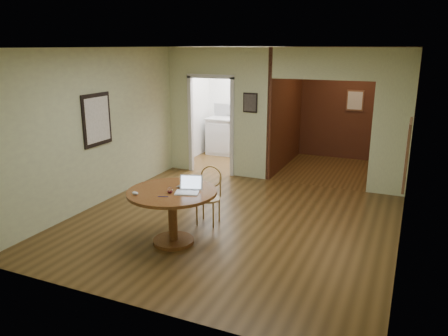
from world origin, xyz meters
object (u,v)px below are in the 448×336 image
at_px(closed_laptop, 186,189).
at_px(dining_table, 172,204).
at_px(chair, 209,192).
at_px(open_laptop, 189,188).

bearing_deg(closed_laptop, dining_table, -136.42).
relative_size(chair, open_laptop, 2.46).
xyz_separation_m(dining_table, closed_laptop, (0.16, 0.12, 0.22)).
height_order(dining_table, chair, chair).
bearing_deg(dining_table, open_laptop, 13.76).
bearing_deg(dining_table, chair, 80.95).
bearing_deg(chair, open_laptop, -88.09).
xyz_separation_m(dining_table, chair, (0.14, 0.90, -0.08)).
bearing_deg(open_laptop, dining_table, 174.48).
distance_m(open_laptop, closed_laptop, 0.11).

